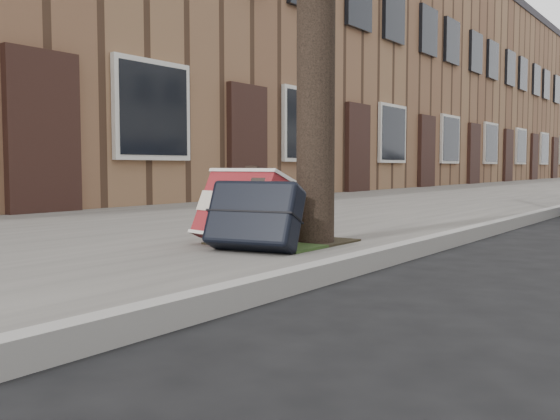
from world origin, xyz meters
The scene contains 6 objects.
ground centered at (0.00, 0.00, 0.00)m, with size 120.00×120.00×0.00m, color black.
near_sidewalk centered at (-3.70, 15.00, 0.06)m, with size 5.00×70.00×0.12m, color slate.
house_near centered at (-9.60, 16.00, 3.50)m, with size 6.80×40.00×7.00m, color brown.
dirt_patch centered at (-2.00, 1.20, 0.13)m, with size 0.85×0.85×0.01m, color black.
suitcase_red centered at (-2.12, 0.85, 0.39)m, with size 0.70×0.19×0.51m, color maroon.
suitcase_navy centered at (-1.87, 0.69, 0.36)m, with size 0.62×0.20×0.44m, color black.
Camera 1 is at (0.65, -2.54, 0.68)m, focal length 40.00 mm.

